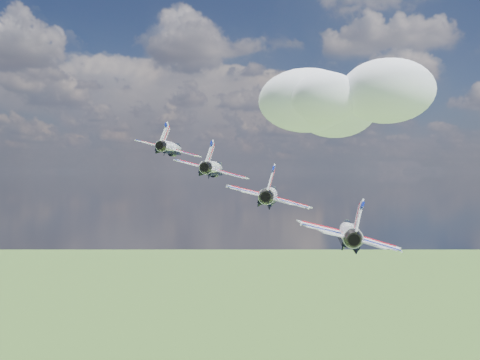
% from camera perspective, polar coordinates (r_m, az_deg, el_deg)
% --- Properties ---
extents(cloud_far, '(66.53, 52.27, 26.14)m').
position_cam_1_polar(cloud_far, '(248.56, 11.05, 8.60)').
color(cloud_far, white).
extents(jet_0, '(10.35, 14.16, 6.47)m').
position_cam_1_polar(jet_0, '(84.00, -7.31, 3.44)').
color(jet_0, white).
extents(jet_1, '(10.35, 14.16, 6.47)m').
position_cam_1_polar(jet_1, '(73.11, -2.79, 1.32)').
color(jet_1, white).
extents(jet_2, '(10.35, 14.16, 6.47)m').
position_cam_1_polar(jet_2, '(62.96, 3.24, -1.53)').
color(jet_2, white).
extents(jet_3, '(10.35, 14.16, 6.47)m').
position_cam_1_polar(jet_3, '(53.98, 11.45, -5.36)').
color(jet_3, white).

